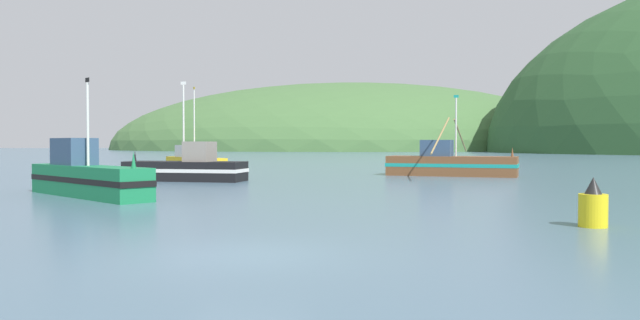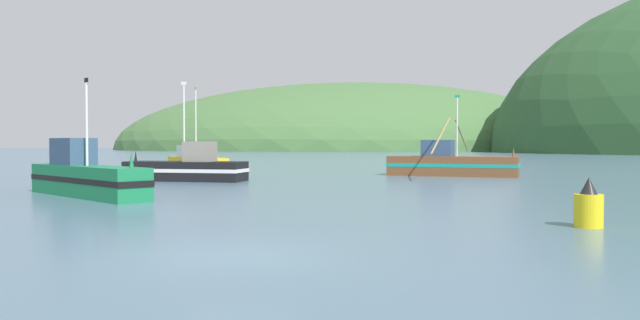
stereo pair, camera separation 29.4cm
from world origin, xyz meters
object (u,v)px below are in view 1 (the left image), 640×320
at_px(fishing_boat_yellow, 194,162).
at_px(channel_buoy, 593,207).
at_px(fishing_boat_brown, 450,164).
at_px(fishing_boat_green, 86,177).
at_px(fishing_boat_black, 187,169).

distance_m(fishing_boat_yellow, channel_buoy, 42.06).
distance_m(fishing_boat_brown, fishing_boat_green, 27.25).
height_order(fishing_boat_brown, fishing_boat_green, fishing_boat_brown).
relative_size(fishing_boat_black, fishing_boat_yellow, 0.86).
height_order(fishing_boat_brown, fishing_boat_yellow, fishing_boat_yellow).
bearing_deg(fishing_boat_black, channel_buoy, 139.66).
relative_size(fishing_boat_green, channel_buoy, 5.57).
bearing_deg(fishing_boat_brown, fishing_boat_black, -140.64).
relative_size(fishing_boat_brown, fishing_boat_green, 1.96).
distance_m(fishing_boat_brown, fishing_boat_yellow, 23.22).
height_order(fishing_boat_green, channel_buoy, fishing_boat_green).
height_order(fishing_boat_black, channel_buoy, fishing_boat_black).
distance_m(fishing_boat_green, fishing_boat_yellow, 27.03).
xyz_separation_m(fishing_boat_black, fishing_boat_green, (-1.19, -11.74, 0.11)).
xyz_separation_m(fishing_boat_brown, fishing_boat_black, (-17.99, -7.62, -0.11)).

